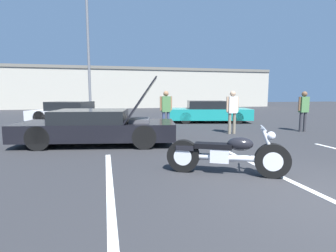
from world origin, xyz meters
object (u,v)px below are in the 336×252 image
object	(u,v)px
spectator_near_motorcycle	(232,108)
spectator_by_show_car	(304,108)
light_pole	(89,47)
show_car_hood_open	(98,127)
motorcycle	(226,155)
parked_car_right_row	(208,112)
parked_car_left_row	(73,113)
spectator_midground	(166,107)

from	to	relation	value
spectator_near_motorcycle	spectator_by_show_car	size ratio (longest dim) A/B	1.01
spectator_near_motorcycle	spectator_by_show_car	distance (m)	3.16
light_pole	show_car_hood_open	xyz separation A→B (m)	(0.70, -10.94, -4.20)
motorcycle	spectator_by_show_car	xyz separation A→B (m)	(5.74, 4.62, 0.60)
motorcycle	parked_car_right_row	distance (m)	9.56
spectator_by_show_car	parked_car_left_row	bearing A→B (deg)	150.74
show_car_hood_open	light_pole	bearing A→B (deg)	103.81
show_car_hood_open	parked_car_left_row	world-z (taller)	show_car_hood_open
light_pole	motorcycle	xyz separation A→B (m)	(3.20, -14.75, -4.35)
parked_car_right_row	spectator_by_show_car	xyz separation A→B (m)	(2.43, -4.35, 0.43)
show_car_hood_open	spectator_midground	xyz separation A→B (m)	(2.70, 2.23, 0.45)
light_pole	motorcycle	bearing A→B (deg)	-77.76
spectator_midground	parked_car_right_row	bearing A→B (deg)	43.28
light_pole	parked_car_right_row	distance (m)	9.66
spectator_near_motorcycle	spectator_midground	distance (m)	2.70
show_car_hood_open	parked_car_right_row	distance (m)	7.76
parked_car_left_row	spectator_by_show_car	distance (m)	11.10
parked_car_right_row	spectator_near_motorcycle	bearing A→B (deg)	-86.40
show_car_hood_open	parked_car_right_row	world-z (taller)	show_car_hood_open
spectator_by_show_car	parked_car_right_row	bearing A→B (deg)	119.20
motorcycle	spectator_midground	xyz separation A→B (m)	(0.20, 6.04, 0.61)
show_car_hood_open	parked_car_left_row	size ratio (longest dim) A/B	1.04
motorcycle	spectator_by_show_car	distance (m)	7.39
motorcycle	spectator_near_motorcycle	distance (m)	5.46
motorcycle	light_pole	bearing A→B (deg)	129.20
light_pole	show_car_hood_open	size ratio (longest dim) A/B	1.74
show_car_hood_open	spectator_near_motorcycle	distance (m)	5.19
parked_car_left_row	spectator_near_motorcycle	size ratio (longest dim) A/B	2.86
motorcycle	parked_car_left_row	distance (m)	10.78
light_pole	spectator_midground	bearing A→B (deg)	-68.65
motorcycle	parked_car_left_row	world-z (taller)	parked_car_left_row
parked_car_left_row	spectator_by_show_car	world-z (taller)	spectator_by_show_car
spectator_midground	light_pole	bearing A→B (deg)	111.35
spectator_by_show_car	spectator_midground	distance (m)	5.71
light_pole	spectator_midground	size ratio (longest dim) A/B	5.16
show_car_hood_open	spectator_by_show_car	bearing A→B (deg)	15.73
parked_car_left_row	spectator_midground	world-z (taller)	spectator_midground
parked_car_left_row	spectator_midground	xyz separation A→B (m)	(4.14, -4.00, 0.44)
light_pole	spectator_by_show_car	xyz separation A→B (m)	(8.94, -10.13, -3.76)
show_car_hood_open	parked_car_left_row	distance (m)	6.39
parked_car_left_row	spectator_near_motorcycle	xyz separation A→B (m)	(6.52, -5.26, 0.44)
light_pole	show_car_hood_open	distance (m)	11.74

